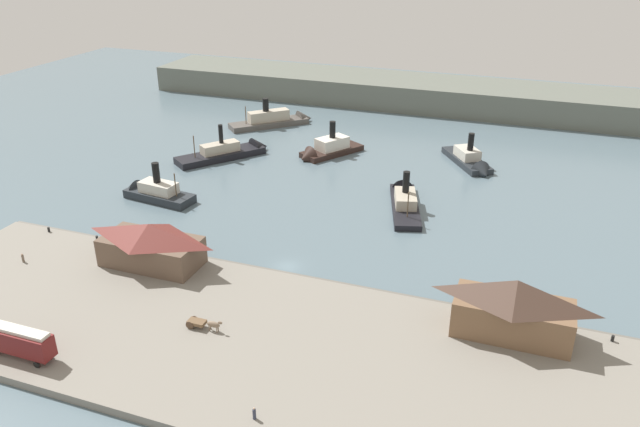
{
  "coord_description": "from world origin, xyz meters",
  "views": [
    {
      "loc": [
        36.88,
        -84.93,
        53.47
      ],
      "look_at": [
        -0.67,
        17.93,
        2.0
      ],
      "focal_mm": 34.91,
      "sensor_mm": 36.0,
      "label": 1
    }
  ],
  "objects_px": {
    "street_tram": "(19,340)",
    "ferry_moored_west": "(153,192)",
    "mooring_post_center_west": "(613,338)",
    "mooring_post_west": "(49,230)",
    "ferry_shed_west_terminal": "(151,244)",
    "ferry_shed_central_terminal": "(514,307)",
    "horse_cart": "(203,323)",
    "ferry_near_quay": "(325,150)",
    "ferry_departing_north": "(278,120)",
    "pedestrian_walking_west": "(254,414)",
    "mooring_post_center_east": "(97,238)",
    "ferry_mid_harbor": "(404,198)",
    "ferry_outer_harbor": "(232,151)",
    "pedestrian_walking_east": "(23,258)",
    "ferry_moored_east": "(471,161)"
  },
  "relations": [
    {
      "from": "street_tram",
      "to": "ferry_departing_north",
      "type": "bearing_deg",
      "value": 95.84
    },
    {
      "from": "ferry_shed_central_terminal",
      "to": "ferry_near_quay",
      "type": "height_order",
      "value": "ferry_shed_central_terminal"
    },
    {
      "from": "ferry_moored_west",
      "to": "ferry_departing_north",
      "type": "bearing_deg",
      "value": 86.41
    },
    {
      "from": "ferry_moored_east",
      "to": "ferry_mid_harbor",
      "type": "height_order",
      "value": "ferry_moored_east"
    },
    {
      "from": "street_tram",
      "to": "ferry_moored_east",
      "type": "height_order",
      "value": "ferry_moored_east"
    },
    {
      "from": "pedestrian_walking_west",
      "to": "mooring_post_center_east",
      "type": "distance_m",
      "value": 55.32
    },
    {
      "from": "pedestrian_walking_east",
      "to": "ferry_mid_harbor",
      "type": "relative_size",
      "value": 0.07
    },
    {
      "from": "mooring_post_center_west",
      "to": "pedestrian_walking_east",
      "type": "bearing_deg",
      "value": -173.61
    },
    {
      "from": "ferry_moored_west",
      "to": "ferry_near_quay",
      "type": "xyz_separation_m",
      "value": [
        25.36,
        37.88,
        -0.05
      ]
    },
    {
      "from": "mooring_post_center_west",
      "to": "ferry_moored_west",
      "type": "relative_size",
      "value": 0.05
    },
    {
      "from": "horse_cart",
      "to": "ferry_mid_harbor",
      "type": "xyz_separation_m",
      "value": [
        16.25,
        54.98,
        -0.95
      ]
    },
    {
      "from": "ferry_departing_north",
      "to": "mooring_post_west",
      "type": "bearing_deg",
      "value": -98.21
    },
    {
      "from": "street_tram",
      "to": "horse_cart",
      "type": "relative_size",
      "value": 1.82
    },
    {
      "from": "mooring_post_center_west",
      "to": "ferry_moored_west",
      "type": "distance_m",
      "value": 91.44
    },
    {
      "from": "mooring_post_center_west",
      "to": "ferry_mid_harbor",
      "type": "xyz_separation_m",
      "value": [
        -38.03,
        38.27,
        -0.47
      ]
    },
    {
      "from": "pedestrian_walking_east",
      "to": "mooring_post_center_west",
      "type": "relative_size",
      "value": 1.8
    },
    {
      "from": "mooring_post_center_west",
      "to": "ferry_mid_harbor",
      "type": "relative_size",
      "value": 0.04
    },
    {
      "from": "mooring_post_center_east",
      "to": "ferry_moored_west",
      "type": "bearing_deg",
      "value": 97.21
    },
    {
      "from": "pedestrian_walking_west",
      "to": "ferry_mid_harbor",
      "type": "relative_size",
      "value": 0.07
    },
    {
      "from": "street_tram",
      "to": "ferry_moored_west",
      "type": "bearing_deg",
      "value": 105.82
    },
    {
      "from": "street_tram",
      "to": "ferry_outer_harbor",
      "type": "relative_size",
      "value": 0.43
    },
    {
      "from": "ferry_shed_west_terminal",
      "to": "ferry_shed_central_terminal",
      "type": "xyz_separation_m",
      "value": [
        58.2,
        0.24,
        0.65
      ]
    },
    {
      "from": "ferry_shed_central_terminal",
      "to": "mooring_post_center_east",
      "type": "relative_size",
      "value": 18.09
    },
    {
      "from": "ferry_near_quay",
      "to": "ferry_shed_central_terminal",
      "type": "bearing_deg",
      "value": -51.71
    },
    {
      "from": "ferry_shed_west_terminal",
      "to": "ferry_shed_central_terminal",
      "type": "height_order",
      "value": "ferry_shed_central_terminal"
    },
    {
      "from": "street_tram",
      "to": "ferry_departing_north",
      "type": "relative_size",
      "value": 0.47
    },
    {
      "from": "ferry_mid_harbor",
      "to": "ferry_near_quay",
      "type": "distance_m",
      "value": 33.45
    },
    {
      "from": "mooring_post_center_west",
      "to": "ferry_outer_harbor",
      "type": "relative_size",
      "value": 0.04
    },
    {
      "from": "ferry_mid_harbor",
      "to": "ferry_near_quay",
      "type": "height_order",
      "value": "ferry_near_quay"
    },
    {
      "from": "pedestrian_walking_west",
      "to": "ferry_shed_west_terminal",
      "type": "bearing_deg",
      "value": 139.7
    },
    {
      "from": "pedestrian_walking_west",
      "to": "ferry_moored_west",
      "type": "xyz_separation_m",
      "value": [
        -48.82,
        52.52,
        -0.38
      ]
    },
    {
      "from": "street_tram",
      "to": "mooring_post_center_west",
      "type": "distance_m",
      "value": 79.81
    },
    {
      "from": "ferry_shed_central_terminal",
      "to": "pedestrian_walking_west",
      "type": "height_order",
      "value": "ferry_shed_central_terminal"
    },
    {
      "from": "mooring_post_center_west",
      "to": "ferry_departing_north",
      "type": "distance_m",
      "value": 116.83
    },
    {
      "from": "mooring_post_west",
      "to": "ferry_outer_harbor",
      "type": "bearing_deg",
      "value": 77.57
    },
    {
      "from": "horse_cart",
      "to": "ferry_near_quay",
      "type": "distance_m",
      "value": 77.41
    },
    {
      "from": "ferry_shed_central_terminal",
      "to": "ferry_near_quay",
      "type": "xyz_separation_m",
      "value": [
        -49.95,
        63.27,
        -4.12
      ]
    },
    {
      "from": "pedestrian_walking_west",
      "to": "ferry_departing_north",
      "type": "height_order",
      "value": "ferry_departing_north"
    },
    {
      "from": "pedestrian_walking_west",
      "to": "ferry_mid_harbor",
      "type": "height_order",
      "value": "ferry_mid_harbor"
    },
    {
      "from": "pedestrian_walking_west",
      "to": "ferry_near_quay",
      "type": "bearing_deg",
      "value": 104.54
    },
    {
      "from": "mooring_post_center_west",
      "to": "mooring_post_west",
      "type": "height_order",
      "value": "same"
    },
    {
      "from": "ferry_shed_central_terminal",
      "to": "mooring_post_west",
      "type": "height_order",
      "value": "ferry_shed_central_terminal"
    },
    {
      "from": "street_tram",
      "to": "pedestrian_walking_east",
      "type": "distance_m",
      "value": 27.58
    },
    {
      "from": "mooring_post_center_east",
      "to": "ferry_outer_harbor",
      "type": "distance_m",
      "value": 51.31
    },
    {
      "from": "mooring_post_center_west",
      "to": "mooring_post_center_east",
      "type": "bearing_deg",
      "value": 179.73
    },
    {
      "from": "ferry_shed_central_terminal",
      "to": "street_tram",
      "type": "distance_m",
      "value": 66.3
    },
    {
      "from": "horse_cart",
      "to": "pedestrian_walking_west",
      "type": "height_order",
      "value": "horse_cart"
    },
    {
      "from": "horse_cart",
      "to": "ferry_departing_north",
      "type": "height_order",
      "value": "ferry_departing_north"
    },
    {
      "from": "ferry_shed_central_terminal",
      "to": "ferry_moored_west",
      "type": "bearing_deg",
      "value": 161.37
    },
    {
      "from": "horse_cart",
      "to": "mooring_post_center_west",
      "type": "xyz_separation_m",
      "value": [
        54.28,
        16.71,
        -0.48
      ]
    }
  ]
}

